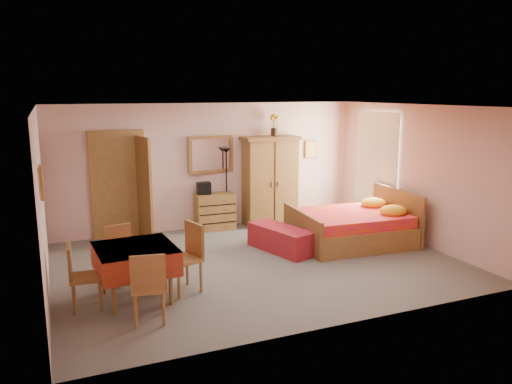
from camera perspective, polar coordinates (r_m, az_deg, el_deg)
name	(u,v)px	position (r m, az deg, el deg)	size (l,w,h in m)	color
floor	(257,263)	(8.48, 0.16, -8.07)	(6.50, 6.50, 0.00)	slate
ceiling	(257,106)	(8.00, 0.17, 9.78)	(6.50, 6.50, 0.00)	brown
wall_back	(211,166)	(10.46, -5.17, 2.97)	(6.50, 0.10, 2.60)	#D7A79C
wall_front	(340,224)	(5.97, 9.53, -3.58)	(6.50, 0.10, 2.60)	#D7A79C
wall_left	(42,204)	(7.53, -23.30, -1.25)	(0.10, 5.00, 2.60)	#D7A79C
wall_right	(417,174)	(9.85, 17.89, 1.94)	(0.10, 5.00, 2.60)	#D7A79C
doorway	(119,186)	(10.07, -15.44, 0.69)	(1.06, 0.12, 2.15)	#9E6B35
window	(377,159)	(10.73, 13.63, 3.72)	(0.08, 1.40, 1.95)	white
picture_left	(41,182)	(6.86, -23.33, 1.01)	(0.04, 0.32, 0.42)	orange
picture_back	(311,149)	(11.32, 6.31, 4.87)	(0.30, 0.04, 0.40)	#D8BF59
chest_of_drawers	(215,212)	(10.40, -4.69, -2.25)	(0.80, 0.40, 0.76)	olive
wall_mirror	(211,154)	(10.38, -5.16, 4.30)	(0.98, 0.05, 0.77)	silver
stereo	(204,188)	(10.27, -5.98, 0.43)	(0.27, 0.20, 0.25)	black
floor_lamp	(227,188)	(10.51, -3.39, 0.49)	(0.21, 0.21, 1.68)	black
wardrobe	(270,181)	(10.68, 1.60, 1.29)	(1.21, 0.62, 1.90)	olive
sunflower_vase	(274,125)	(10.66, 2.07, 7.67)	(0.18, 0.18, 0.46)	gold
bed	(351,218)	(9.57, 10.81, -2.94)	(2.11, 1.66, 0.98)	#DD154A
bench	(281,239)	(9.02, 2.85, -5.39)	(0.49, 1.32, 0.44)	maroon
dining_table	(136,273)	(7.13, -13.54, -9.00)	(1.03, 1.03, 0.76)	maroon
chair_south	(149,286)	(6.43, -12.18, -10.44)	(0.42, 0.42, 0.92)	#AA6E39
chair_north	(123,255)	(7.73, -14.94, -7.02)	(0.39, 0.39, 0.87)	olive
chair_west	(86,276)	(7.00, -18.87, -9.12)	(0.41, 0.41, 0.89)	olive
chair_east	(183,259)	(7.23, -8.38, -7.54)	(0.45, 0.45, 0.99)	#AA7239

